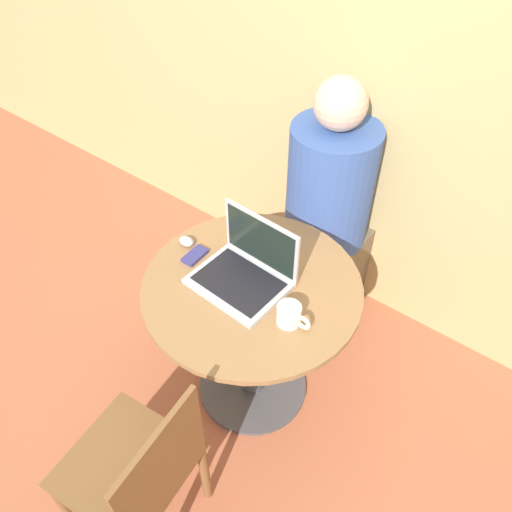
# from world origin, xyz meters

# --- Properties ---
(ground_plane) EXTENTS (12.00, 12.00, 0.00)m
(ground_plane) POSITION_xyz_m (0.00, 0.00, 0.00)
(ground_plane) COLOR #B26042
(back_wall) EXTENTS (7.00, 0.05, 2.60)m
(back_wall) POSITION_xyz_m (0.00, 0.86, 1.30)
(back_wall) COLOR tan
(back_wall) RESTS_ON ground_plane
(round_table) EXTENTS (0.84, 0.84, 0.72)m
(round_table) POSITION_xyz_m (0.00, 0.00, 0.50)
(round_table) COLOR #4C4C51
(round_table) RESTS_ON ground_plane
(laptop) EXTENTS (0.36, 0.29, 0.25)m
(laptop) POSITION_xyz_m (-0.04, 0.01, 0.77)
(laptop) COLOR #B7B7BC
(laptop) RESTS_ON round_table
(cell_phone) EXTENTS (0.06, 0.11, 0.02)m
(cell_phone) POSITION_xyz_m (-0.27, -0.02, 0.73)
(cell_phone) COLOR navy
(cell_phone) RESTS_ON round_table
(computer_mouse) EXTENTS (0.07, 0.05, 0.03)m
(computer_mouse) POSITION_xyz_m (-0.35, 0.01, 0.74)
(computer_mouse) COLOR #B2B2B7
(computer_mouse) RESTS_ON round_table
(coffee_cup) EXTENTS (0.13, 0.09, 0.08)m
(coffee_cup) POSITION_xyz_m (0.21, -0.06, 0.76)
(coffee_cup) COLOR white
(coffee_cup) RESTS_ON round_table
(chair_empty) EXTENTS (0.44, 0.44, 0.83)m
(chair_empty) POSITION_xyz_m (0.07, -0.69, 0.43)
(chair_empty) COLOR brown
(chair_empty) RESTS_ON ground_plane
(person_seated) EXTENTS (0.40, 0.62, 1.27)m
(person_seated) POSITION_xyz_m (-0.06, 0.73, 0.52)
(person_seated) COLOR brown
(person_seated) RESTS_ON ground_plane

